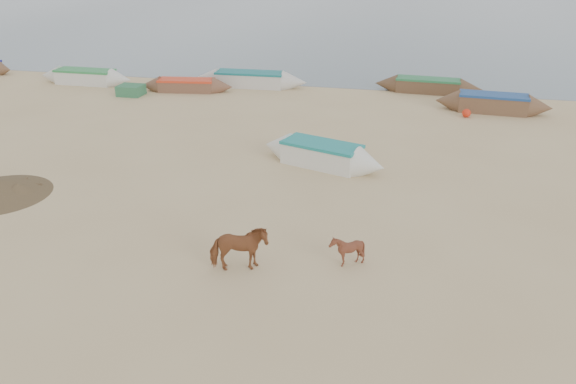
# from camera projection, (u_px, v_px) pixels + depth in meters

# --- Properties ---
(ground) EXTENTS (140.00, 140.00, 0.00)m
(ground) POSITION_uv_depth(u_px,v_px,m) (255.00, 287.00, 14.93)
(ground) COLOR tan
(ground) RESTS_ON ground
(cow_adult) EXTENTS (1.76, 1.21, 1.36)m
(cow_adult) POSITION_uv_depth(u_px,v_px,m) (239.00, 249.00, 15.40)
(cow_adult) COLOR brown
(cow_adult) RESTS_ON ground
(calf_front) EXTENTS (1.00, 0.92, 0.95)m
(calf_front) POSITION_uv_depth(u_px,v_px,m) (347.00, 250.00, 15.73)
(calf_front) COLOR #5D2D1D
(calf_front) RESTS_ON ground
(near_canoe) EXTENTS (5.55, 2.94, 0.96)m
(near_canoe) POSITION_uv_depth(u_px,v_px,m) (322.00, 154.00, 22.70)
(near_canoe) COLOR silver
(near_canoe) RESTS_ON ground
(waterline_canoes) EXTENTS (57.58, 5.11, 0.98)m
(waterline_canoes) POSITION_uv_depth(u_px,v_px,m) (298.00, 86.00, 33.39)
(waterline_canoes) COLOR brown
(waterline_canoes) RESTS_ON ground
(beach_clutter) EXTENTS (46.76, 5.91, 0.64)m
(beach_clutter) POSITION_uv_depth(u_px,v_px,m) (438.00, 99.00, 31.21)
(beach_clutter) COLOR #2F6944
(beach_clutter) RESTS_ON ground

